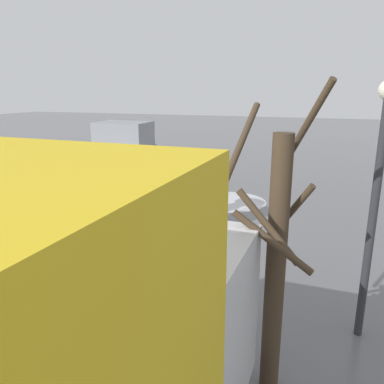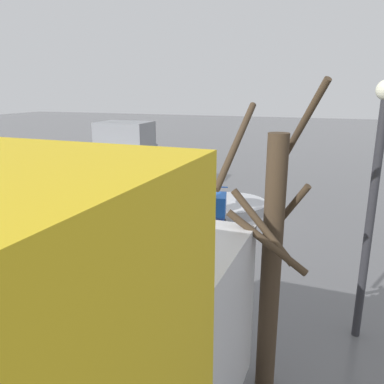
{
  "view_description": "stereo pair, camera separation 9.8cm",
  "coord_description": "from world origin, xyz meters",
  "px_view_note": "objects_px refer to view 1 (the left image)",
  "views": [
    {
      "loc": [
        -3.18,
        9.73,
        3.72
      ],
      "look_at": [
        0.12,
        0.39,
        1.05
      ],
      "focal_mm": 35.58,
      "sensor_mm": 36.0,
      "label": 1
    },
    {
      "loc": [
        -3.27,
        9.69,
        3.72
      ],
      "look_at": [
        0.12,
        0.39,
        1.05
      ],
      "focal_mm": 35.58,
      "sensor_mm": 36.0,
      "label": 2
    }
  ],
  "objects_px": {
    "hand_dolly_boxes": "(179,198)",
    "street_lamp": "(377,188)",
    "pedestrian_black_side": "(196,176)",
    "cargo_van_parked_right": "(102,170)",
    "bare_tree_near": "(275,257)",
    "shopping_cart_vendor": "(216,205)",
    "pedestrian_pink_side": "(180,169)"
  },
  "relations": [
    {
      "from": "hand_dolly_boxes",
      "to": "pedestrian_pink_side",
      "type": "distance_m",
      "value": 0.97
    },
    {
      "from": "pedestrian_pink_side",
      "to": "shopping_cart_vendor",
      "type": "bearing_deg",
      "value": -175.69
    },
    {
      "from": "shopping_cart_vendor",
      "to": "pedestrian_black_side",
      "type": "height_order",
      "value": "pedestrian_black_side"
    },
    {
      "from": "shopping_cart_vendor",
      "to": "pedestrian_pink_side",
      "type": "bearing_deg",
      "value": 4.31
    },
    {
      "from": "bare_tree_near",
      "to": "hand_dolly_boxes",
      "type": "bearing_deg",
      "value": -58.88
    },
    {
      "from": "cargo_van_parked_right",
      "to": "pedestrian_black_side",
      "type": "bearing_deg",
      "value": 157.5
    },
    {
      "from": "pedestrian_black_side",
      "to": "street_lamp",
      "type": "height_order",
      "value": "street_lamp"
    },
    {
      "from": "pedestrian_black_side",
      "to": "street_lamp",
      "type": "bearing_deg",
      "value": 139.94
    },
    {
      "from": "pedestrian_black_side",
      "to": "cargo_van_parked_right",
      "type": "bearing_deg",
      "value": -22.5
    },
    {
      "from": "bare_tree_near",
      "to": "pedestrian_pink_side",
      "type": "bearing_deg",
      "value": -58.65
    },
    {
      "from": "hand_dolly_boxes",
      "to": "street_lamp",
      "type": "distance_m",
      "value": 6.53
    },
    {
      "from": "hand_dolly_boxes",
      "to": "pedestrian_black_side",
      "type": "xyz_separation_m",
      "value": [
        -0.85,
        1.02,
        0.96
      ]
    },
    {
      "from": "cargo_van_parked_right",
      "to": "pedestrian_pink_side",
      "type": "height_order",
      "value": "cargo_van_parked_right"
    },
    {
      "from": "shopping_cart_vendor",
      "to": "bare_tree_near",
      "type": "bearing_deg",
      "value": 112.32
    },
    {
      "from": "pedestrian_pink_side",
      "to": "street_lamp",
      "type": "xyz_separation_m",
      "value": [
        -4.56,
        4.02,
        0.8
      ]
    },
    {
      "from": "street_lamp",
      "to": "bare_tree_near",
      "type": "bearing_deg",
      "value": 52.39
    },
    {
      "from": "shopping_cart_vendor",
      "to": "pedestrian_black_side",
      "type": "relative_size",
      "value": 0.47
    },
    {
      "from": "pedestrian_black_side",
      "to": "pedestrian_pink_side",
      "type": "bearing_deg",
      "value": -47.09
    },
    {
      "from": "cargo_van_parked_right",
      "to": "shopping_cart_vendor",
      "type": "distance_m",
      "value": 4.2
    },
    {
      "from": "hand_dolly_boxes",
      "to": "shopping_cart_vendor",
      "type": "bearing_deg",
      "value": 173.74
    },
    {
      "from": "pedestrian_pink_side",
      "to": "bare_tree_near",
      "type": "xyz_separation_m",
      "value": [
        -3.38,
        5.55,
        0.23
      ]
    },
    {
      "from": "shopping_cart_vendor",
      "to": "hand_dolly_boxes",
      "type": "bearing_deg",
      "value": -6.26
    },
    {
      "from": "shopping_cart_vendor",
      "to": "hand_dolly_boxes",
      "type": "relative_size",
      "value": 0.77
    },
    {
      "from": "pedestrian_pink_side",
      "to": "street_lamp",
      "type": "height_order",
      "value": "street_lamp"
    },
    {
      "from": "shopping_cart_vendor",
      "to": "pedestrian_pink_side",
      "type": "relative_size",
      "value": 0.47
    },
    {
      "from": "street_lamp",
      "to": "pedestrian_black_side",
      "type": "bearing_deg",
      "value": -40.06
    },
    {
      "from": "bare_tree_near",
      "to": "shopping_cart_vendor",
      "type": "bearing_deg",
      "value": -67.68
    },
    {
      "from": "cargo_van_parked_right",
      "to": "hand_dolly_boxes",
      "type": "relative_size",
      "value": 4.12
    },
    {
      "from": "cargo_van_parked_right",
      "to": "street_lamp",
      "type": "height_order",
      "value": "street_lamp"
    },
    {
      "from": "hand_dolly_boxes",
      "to": "pedestrian_pink_side",
      "type": "relative_size",
      "value": 0.61
    },
    {
      "from": "shopping_cart_vendor",
      "to": "pedestrian_pink_side",
      "type": "height_order",
      "value": "pedestrian_pink_side"
    },
    {
      "from": "pedestrian_black_side",
      "to": "street_lamp",
      "type": "xyz_separation_m",
      "value": [
        -3.81,
        3.2,
        0.79
      ]
    }
  ]
}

